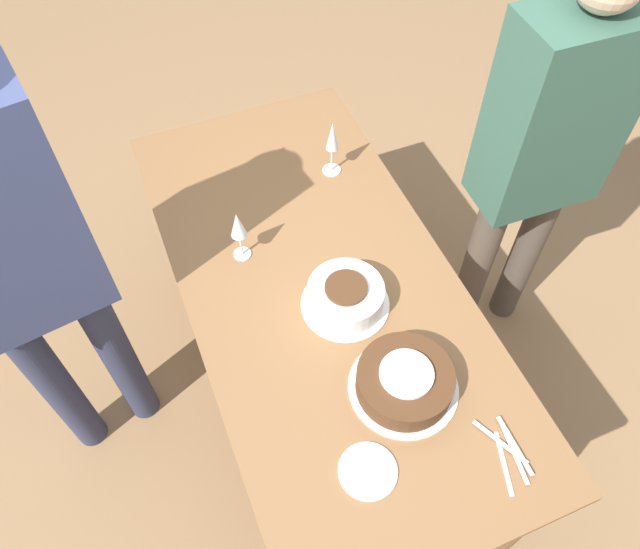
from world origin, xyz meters
TOP-DOWN VIEW (x-y plane):
  - ground_plane at (0.00, 0.00)m, footprint 12.00×12.00m
  - dining_table at (0.00, 0.00)m, footprint 1.75×0.83m
  - cake_center_white at (-0.10, -0.04)m, footprint 0.27×0.27m
  - cake_front_chocolate at (-0.42, -0.08)m, footprint 0.31×0.31m
  - wine_glass_near at (0.44, -0.23)m, footprint 0.07×0.07m
  - wine_glass_far at (0.20, 0.19)m, footprint 0.06×0.06m
  - dessert_plate_left at (-0.59, 0.11)m, footprint 0.15×0.15m
  - fork_pile at (-0.68, -0.25)m, footprint 0.21×0.09m
  - person_cutting at (0.07, -0.80)m, footprint 0.23×0.41m
  - person_watching at (0.18, 0.79)m, footprint 0.28×0.43m

SIDE VIEW (x-z plane):
  - ground_plane at x=0.00m, z-range 0.00..0.00m
  - dining_table at x=0.00m, z-range 0.27..1.03m
  - dessert_plate_left at x=-0.59m, z-range 0.76..0.77m
  - fork_pile at x=-0.68m, z-range 0.76..0.77m
  - cake_front_chocolate at x=-0.42m, z-range 0.75..0.85m
  - cake_center_white at x=-0.10m, z-range 0.75..0.85m
  - wine_glass_far at x=0.20m, z-range 0.80..1.00m
  - wine_glass_near at x=0.44m, z-range 0.80..1.01m
  - person_cutting at x=0.07m, z-range 0.17..1.81m
  - person_watching at x=0.18m, z-range 0.19..1.95m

